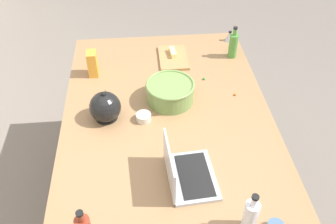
{
  "coord_description": "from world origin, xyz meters",
  "views": [
    {
      "loc": [
        -1.52,
        0.14,
        2.34
      ],
      "look_at": [
        0.0,
        0.0,
        0.95
      ],
      "focal_mm": 38.73,
      "sensor_mm": 36.0,
      "label": 1
    }
  ],
  "objects_px": {
    "mixing_bowl_large": "(170,92)",
    "bottle_olive": "(233,45)",
    "cutting_board": "(173,58)",
    "butter_stick_left": "(173,52)",
    "bottle_vinegar": "(250,215)",
    "candy_bag": "(93,64)",
    "laptop": "(185,173)",
    "ramekin_small": "(144,118)",
    "kitchen_timer": "(230,36)",
    "kettle": "(105,107)"
  },
  "relations": [
    {
      "from": "butter_stick_left",
      "to": "candy_bag",
      "type": "distance_m",
      "value": 0.57
    },
    {
      "from": "cutting_board",
      "to": "bottle_olive",
      "type": "bearing_deg",
      "value": -91.17
    },
    {
      "from": "cutting_board",
      "to": "butter_stick_left",
      "type": "relative_size",
      "value": 2.73
    },
    {
      "from": "laptop",
      "to": "ramekin_small",
      "type": "xyz_separation_m",
      "value": [
        0.43,
        0.18,
        -0.03
      ]
    },
    {
      "from": "cutting_board",
      "to": "candy_bag",
      "type": "distance_m",
      "value": 0.56
    },
    {
      "from": "kettle",
      "to": "ramekin_small",
      "type": "relative_size",
      "value": 2.47
    },
    {
      "from": "bottle_vinegar",
      "to": "cutting_board",
      "type": "xyz_separation_m",
      "value": [
        1.33,
        0.19,
        -0.08
      ]
    },
    {
      "from": "ramekin_small",
      "to": "laptop",
      "type": "bearing_deg",
      "value": -157.21
    },
    {
      "from": "bottle_olive",
      "to": "candy_bag",
      "type": "relative_size",
      "value": 1.36
    },
    {
      "from": "bottle_olive",
      "to": "laptop",
      "type": "bearing_deg",
      "value": 155.78
    },
    {
      "from": "mixing_bowl_large",
      "to": "cutting_board",
      "type": "relative_size",
      "value": 0.98
    },
    {
      "from": "mixing_bowl_large",
      "to": "ramekin_small",
      "type": "bearing_deg",
      "value": 134.38
    },
    {
      "from": "mixing_bowl_large",
      "to": "bottle_olive",
      "type": "bearing_deg",
      "value": -47.62
    },
    {
      "from": "laptop",
      "to": "bottle_olive",
      "type": "relative_size",
      "value": 1.4
    },
    {
      "from": "laptop",
      "to": "butter_stick_left",
      "type": "xyz_separation_m",
      "value": [
        1.07,
        -0.05,
        -0.01
      ]
    },
    {
      "from": "bottle_olive",
      "to": "kettle",
      "type": "bearing_deg",
      "value": 122.99
    },
    {
      "from": "laptop",
      "to": "butter_stick_left",
      "type": "height_order",
      "value": "laptop"
    },
    {
      "from": "laptop",
      "to": "bottle_vinegar",
      "type": "distance_m",
      "value": 0.37
    },
    {
      "from": "cutting_board",
      "to": "ramekin_small",
      "type": "distance_m",
      "value": 0.66
    },
    {
      "from": "laptop",
      "to": "bottle_olive",
      "type": "bearing_deg",
      "value": -24.22
    },
    {
      "from": "mixing_bowl_large",
      "to": "kitchen_timer",
      "type": "bearing_deg",
      "value": -38.02
    },
    {
      "from": "ramekin_small",
      "to": "candy_bag",
      "type": "height_order",
      "value": "candy_bag"
    },
    {
      "from": "mixing_bowl_large",
      "to": "kettle",
      "type": "xyz_separation_m",
      "value": [
        -0.12,
        0.38,
        0.01
      ]
    },
    {
      "from": "cutting_board",
      "to": "kettle",
      "type": "bearing_deg",
      "value": 141.91
    },
    {
      "from": "ramekin_small",
      "to": "kitchen_timer",
      "type": "height_order",
      "value": "kitchen_timer"
    },
    {
      "from": "bottle_vinegar",
      "to": "kitchen_timer",
      "type": "distance_m",
      "value": 1.56
    },
    {
      "from": "mixing_bowl_large",
      "to": "kettle",
      "type": "height_order",
      "value": "kettle"
    },
    {
      "from": "bottle_vinegar",
      "to": "butter_stick_left",
      "type": "xyz_separation_m",
      "value": [
        1.36,
        0.19,
        -0.06
      ]
    },
    {
      "from": "candy_bag",
      "to": "butter_stick_left",
      "type": "bearing_deg",
      "value": -73.6
    },
    {
      "from": "butter_stick_left",
      "to": "ramekin_small",
      "type": "bearing_deg",
      "value": 159.95
    },
    {
      "from": "bottle_olive",
      "to": "mixing_bowl_large",
      "type": "bearing_deg",
      "value": 132.38
    },
    {
      "from": "laptop",
      "to": "butter_stick_left",
      "type": "distance_m",
      "value": 1.07
    },
    {
      "from": "bottle_vinegar",
      "to": "cutting_board",
      "type": "distance_m",
      "value": 1.35
    },
    {
      "from": "mixing_bowl_large",
      "to": "bottle_vinegar",
      "type": "distance_m",
      "value": 0.92
    },
    {
      "from": "bottle_olive",
      "to": "candy_bag",
      "type": "distance_m",
      "value": 0.97
    },
    {
      "from": "butter_stick_left",
      "to": "kitchen_timer",
      "type": "bearing_deg",
      "value": -68.07
    },
    {
      "from": "cutting_board",
      "to": "butter_stick_left",
      "type": "distance_m",
      "value": 0.04
    },
    {
      "from": "kettle",
      "to": "butter_stick_left",
      "type": "xyz_separation_m",
      "value": [
        0.59,
        -0.45,
        -0.04
      ]
    },
    {
      "from": "laptop",
      "to": "kitchen_timer",
      "type": "xyz_separation_m",
      "value": [
        1.25,
        -0.5,
        -0.01
      ]
    },
    {
      "from": "kettle",
      "to": "kitchen_timer",
      "type": "distance_m",
      "value": 1.18
    },
    {
      "from": "ramekin_small",
      "to": "kitchen_timer",
      "type": "relative_size",
      "value": 1.12
    },
    {
      "from": "bottle_vinegar",
      "to": "candy_bag",
      "type": "distance_m",
      "value": 1.4
    },
    {
      "from": "kettle",
      "to": "laptop",
      "type": "bearing_deg",
      "value": -140.48
    },
    {
      "from": "bottle_olive",
      "to": "candy_bag",
      "type": "xyz_separation_m",
      "value": [
        -0.13,
        0.96,
        -0.01
      ]
    },
    {
      "from": "laptop",
      "to": "cutting_board",
      "type": "bearing_deg",
      "value": -2.76
    },
    {
      "from": "ramekin_small",
      "to": "butter_stick_left",
      "type": "bearing_deg",
      "value": -20.05
    },
    {
      "from": "ramekin_small",
      "to": "bottle_olive",
      "type": "bearing_deg",
      "value": -47.09
    },
    {
      "from": "mixing_bowl_large",
      "to": "cutting_board",
      "type": "distance_m",
      "value": 0.46
    },
    {
      "from": "bottle_vinegar",
      "to": "kettle",
      "type": "distance_m",
      "value": 0.99
    },
    {
      "from": "laptop",
      "to": "bottle_vinegar",
      "type": "xyz_separation_m",
      "value": [
        -0.28,
        -0.24,
        0.05
      ]
    }
  ]
}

